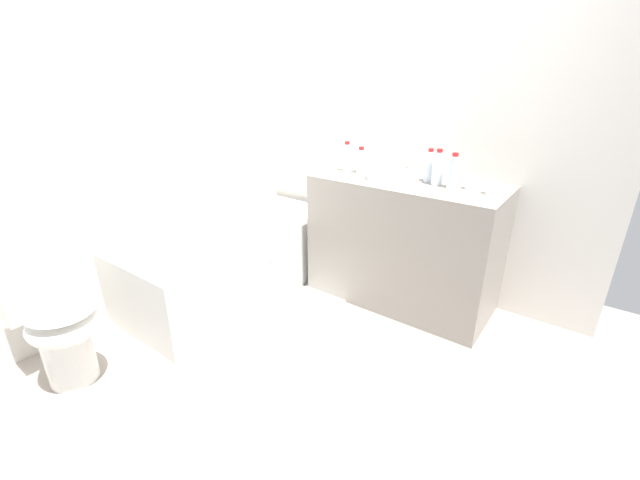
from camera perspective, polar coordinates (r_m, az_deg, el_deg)
The scene contains 17 objects.
ground_plane at distance 2.49m, azimuth -4.86°, elevation -16.39°, with size 3.64×3.64×0.00m, color #9E9389.
wall_back_tiled at distance 2.98m, azimuth -25.44°, elevation 14.51°, with size 3.04×0.10×2.50m, color silver.
wall_right_mirror at distance 3.10m, azimuth 11.84°, elevation 16.40°, with size 0.10×2.87×2.50m, color silver.
bathtub at distance 3.12m, azimuth -11.94°, elevation -2.34°, with size 1.65×0.77×1.15m.
toilet at distance 2.56m, azimuth -32.90°, elevation -9.75°, with size 0.36×0.52×0.67m.
vanity_counter at distance 2.92m, azimuth 11.59°, elevation -0.39°, with size 0.57×1.26×0.89m, color gray.
sink_basin at distance 2.81m, azimuth 10.17°, elevation 8.90°, with size 0.35×0.35×0.04m, color white.
sink_faucet at distance 2.99m, azimuth 12.01°, elevation 9.70°, with size 0.10×0.15×0.06m.
water_bottle_0 at distance 2.65m, azimuth 18.22°, elevation 9.10°, with size 0.07×0.07×0.22m.
water_bottle_1 at distance 2.98m, azimuth 3.80°, elevation 11.53°, with size 0.06×0.06×0.21m.
water_bottle_2 at distance 2.76m, azimuth 15.13°, elevation 9.97°, with size 0.06×0.06×0.22m.
water_bottle_3 at distance 2.93m, azimuth 5.78°, elevation 11.01°, with size 0.07×0.07×0.18m.
water_bottle_4 at distance 2.69m, azimuth 16.24°, elevation 9.66°, with size 0.07×0.07×0.23m.
drinking_glass_0 at distance 2.60m, azimuth 23.01°, elevation 6.76°, with size 0.07×0.07×0.08m, color white.
drinking_glass_1 at distance 2.67m, azimuth 20.41°, elevation 7.63°, with size 0.06×0.06×0.08m, color white.
bath_mat at distance 2.98m, azimuth -1.18°, elevation -8.88°, with size 0.66×0.37×0.01m, color white.
toilet_paper_roll at distance 2.65m, azimuth -36.83°, elevation -17.00°, with size 0.11×0.11×0.14m, color white.
Camera 1 is at (-1.43, -1.31, 1.57)m, focal length 22.77 mm.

